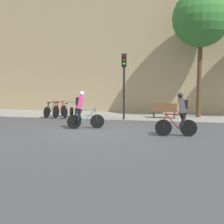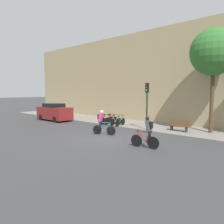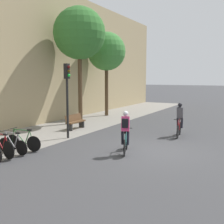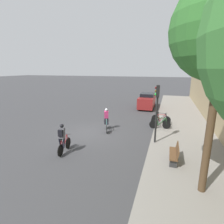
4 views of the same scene
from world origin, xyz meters
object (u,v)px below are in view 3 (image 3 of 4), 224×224
(parked_bike_3, at_px, (23,141))
(bench, at_px, (75,121))
(parked_bike_2, at_px, (13,145))
(parked_bike_1, at_px, (1,147))
(cyclist_grey, at_px, (180,118))
(traffic_light_pole, at_px, (67,87))
(cyclist_pink, at_px, (125,131))

(parked_bike_3, distance_m, bench, 5.29)
(parked_bike_2, relative_size, bench, 1.06)
(parked_bike_1, height_order, parked_bike_2, parked_bike_1)
(cyclist_grey, relative_size, parked_bike_2, 1.09)
(parked_bike_3, height_order, traffic_light_pole, traffic_light_pole)
(parked_bike_2, bearing_deg, parked_bike_1, 179.77)
(cyclist_grey, bearing_deg, bench, 99.30)
(cyclist_pink, bearing_deg, traffic_light_pole, 71.68)
(cyclist_grey, height_order, bench, cyclist_grey)
(cyclist_pink, relative_size, parked_bike_3, 1.05)
(bench, bearing_deg, traffic_light_pole, -152.37)
(parked_bike_3, bearing_deg, bench, 11.07)
(parked_bike_2, bearing_deg, traffic_light_pole, -2.75)
(parked_bike_1, distance_m, bench, 6.41)
(parked_bike_3, bearing_deg, cyclist_grey, -39.41)
(parked_bike_2, distance_m, traffic_light_pole, 4.16)
(cyclist_pink, height_order, traffic_light_pole, traffic_light_pole)
(cyclist_grey, distance_m, traffic_light_pole, 6.14)
(parked_bike_1, xyz_separation_m, parked_bike_3, (1.13, -0.00, -0.02))
(traffic_light_pole, bearing_deg, cyclist_pink, -108.32)
(parked_bike_1, xyz_separation_m, bench, (6.33, 1.01, 0.05))
(cyclist_grey, bearing_deg, parked_bike_3, 140.59)
(cyclist_grey, relative_size, bench, 1.16)
(parked_bike_3, relative_size, traffic_light_pole, 0.45)
(cyclist_grey, bearing_deg, traffic_light_pole, 123.55)
(bench, bearing_deg, parked_bike_1, -170.89)
(cyclist_grey, relative_size, traffic_light_pole, 0.47)
(parked_bike_2, xyz_separation_m, traffic_light_pole, (3.50, -0.17, 2.25))
(cyclist_pink, xyz_separation_m, cyclist_grey, (4.55, -1.02, 0.00))
(parked_bike_3, xyz_separation_m, traffic_light_pole, (2.93, -0.17, 2.23))
(traffic_light_pole, bearing_deg, parked_bike_3, 176.71)
(traffic_light_pole, distance_m, bench, 3.35)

